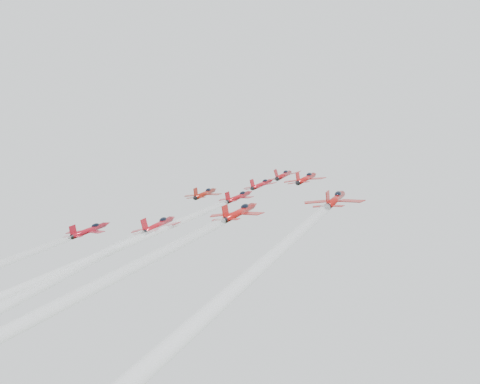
% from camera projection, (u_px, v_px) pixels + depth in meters
% --- Properties ---
extents(jet_lead, '(10.60, 13.74, 8.08)m').
position_uv_depth(jet_lead, '(284.00, 175.00, 143.90)').
color(jet_lead, maroon).
extents(jet_row2_left, '(10.43, 13.52, 7.95)m').
position_uv_depth(jet_row2_left, '(205.00, 193.00, 138.80)').
color(jet_row2_left, maroon).
extents(jet_row2_center, '(9.15, 11.87, 6.98)m').
position_uv_depth(jet_row2_center, '(262.00, 184.00, 133.08)').
color(jet_row2_center, '#AB1019').
extents(jet_row2_right, '(10.40, 13.49, 7.93)m').
position_uv_depth(jet_row2_right, '(306.00, 178.00, 125.81)').
color(jet_row2_right, '#B11110').
extents(jet_center, '(8.64, 83.23, 44.97)m').
position_uv_depth(jet_center, '(132.00, 251.00, 79.61)').
color(jet_center, '#9E0F16').
extents(jet_rear_right, '(10.49, 101.09, 54.63)m').
position_uv_depth(jet_rear_right, '(31.00, 332.00, 49.33)').
color(jet_rear_right, '#B11310').
extents(jet_rear_farright, '(10.07, 97.01, 52.42)m').
position_uv_depth(jet_rear_farright, '(206.00, 317.00, 43.50)').
color(jet_rear_farright, '#A5130F').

